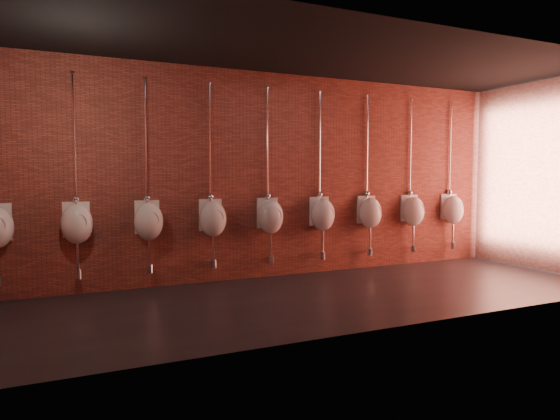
{
  "coord_description": "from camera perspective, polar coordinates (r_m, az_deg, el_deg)",
  "views": [
    {
      "loc": [
        -3.29,
        -5.7,
        1.61
      ],
      "look_at": [
        -0.25,
        0.9,
        1.1
      ],
      "focal_mm": 32.0,
      "sensor_mm": 36.0,
      "label": 1
    }
  ],
  "objects": [
    {
      "name": "urinal_7",
      "position": [
        9.2,
        14.98,
        -0.07
      ],
      "size": [
        0.42,
        0.37,
        2.72
      ],
      "color": "white",
      "rests_on": "ground"
    },
    {
      "name": "room_shell",
      "position": [
        6.59,
        5.3,
        7.49
      ],
      "size": [
        8.54,
        3.04,
        3.22
      ],
      "color": "black",
      "rests_on": "ground"
    },
    {
      "name": "urinal_3",
      "position": [
        7.4,
        -7.7,
        -0.92
      ],
      "size": [
        0.42,
        0.37,
        2.72
      ],
      "color": "white",
      "rests_on": "ground"
    },
    {
      "name": "ground",
      "position": [
        6.77,
        5.19,
        -9.75
      ],
      "size": [
        8.5,
        8.5,
        0.0
      ],
      "primitive_type": "plane",
      "color": "black",
      "rests_on": "ground"
    },
    {
      "name": "urinal_5",
      "position": [
        8.14,
        4.88,
        -0.46
      ],
      "size": [
        0.42,
        0.37,
        2.72
      ],
      "color": "white",
      "rests_on": "ground"
    },
    {
      "name": "urinal_4",
      "position": [
        7.73,
        -1.11,
        -0.68
      ],
      "size": [
        0.42,
        0.37,
        2.72
      ],
      "color": "white",
      "rests_on": "ground"
    },
    {
      "name": "urinal_8",
      "position": [
        9.82,
        19.15,
        0.09
      ],
      "size": [
        0.42,
        0.37,
        2.72
      ],
      "color": "white",
      "rests_on": "ground"
    },
    {
      "name": "urinal_2",
      "position": [
        7.19,
        -14.79,
        -1.17
      ],
      "size": [
        0.42,
        0.37,
        2.72
      ],
      "color": "white",
      "rests_on": "ground"
    },
    {
      "name": "urinal_1",
      "position": [
        7.09,
        -22.2,
        -1.4
      ],
      "size": [
        0.42,
        0.37,
        2.72
      ],
      "color": "white",
      "rests_on": "ground"
    },
    {
      "name": "urinal_6",
      "position": [
        8.64,
        10.24,
        -0.25
      ],
      "size": [
        0.42,
        0.37,
        2.72
      ],
      "color": "white",
      "rests_on": "ground"
    }
  ]
}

